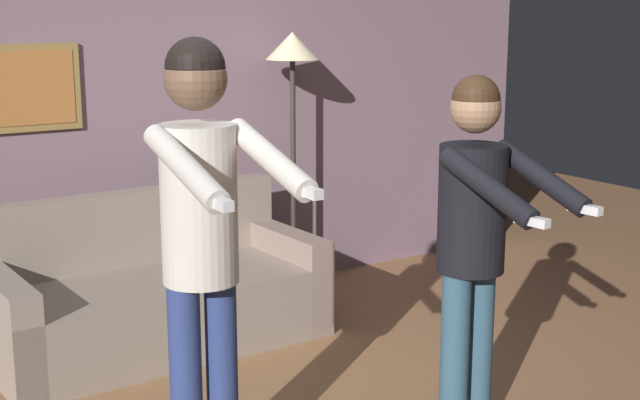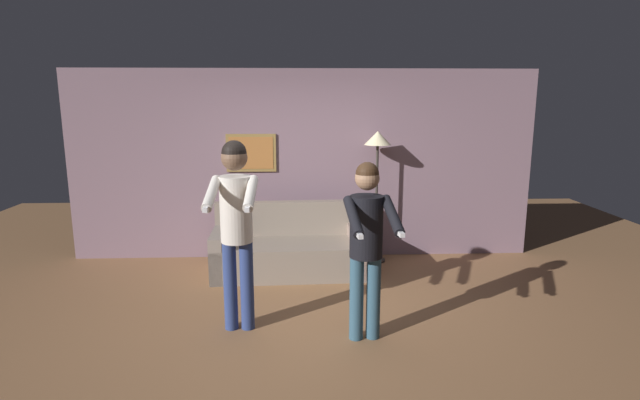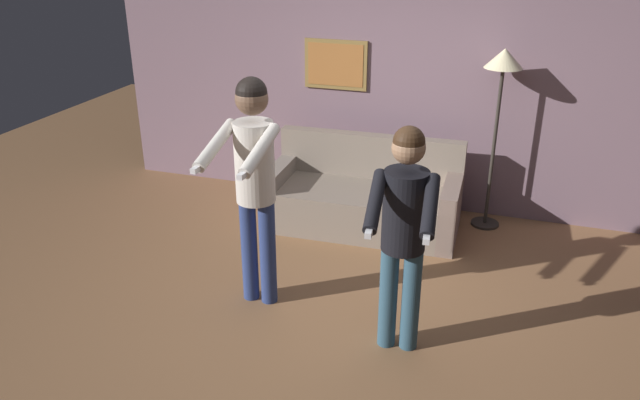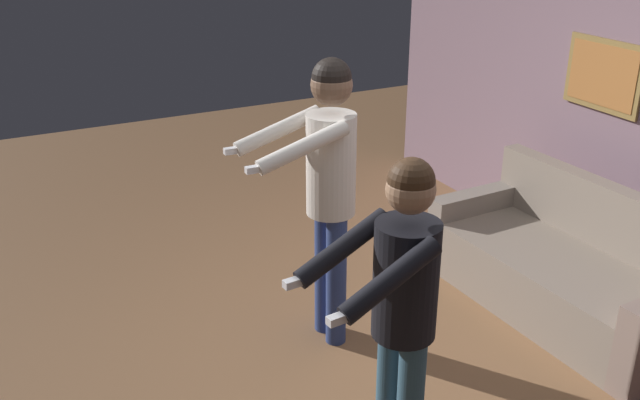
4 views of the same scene
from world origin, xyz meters
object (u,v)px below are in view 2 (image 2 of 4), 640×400
at_px(person_standing_left, 236,216).
at_px(person_standing_right, 367,235).
at_px(torchiere_lamp, 377,152).
at_px(couch, 288,251).

relative_size(person_standing_left, person_standing_right, 1.10).
height_order(torchiere_lamp, person_standing_left, person_standing_left).
bearing_deg(torchiere_lamp, couch, -161.34).
xyz_separation_m(couch, torchiere_lamp, (1.19, 0.40, 1.23)).
bearing_deg(person_standing_right, couch, 111.82).
distance_m(couch, torchiere_lamp, 1.76).
xyz_separation_m(couch, person_standing_right, (0.75, -1.87, 0.72)).
relative_size(couch, person_standing_left, 1.05).
bearing_deg(person_standing_right, person_standing_left, 168.19).
bearing_deg(couch, torchiere_lamp, 18.66).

